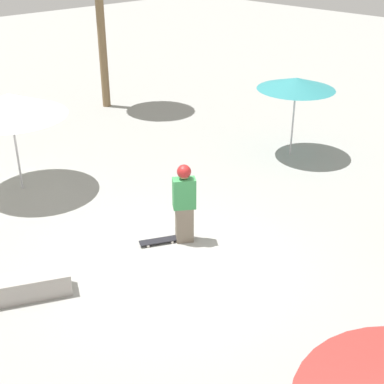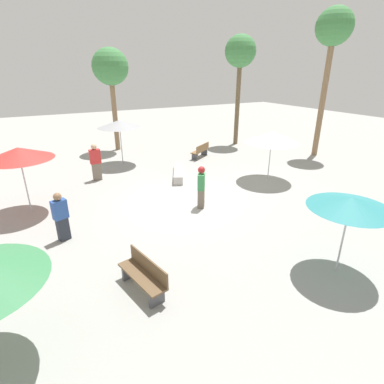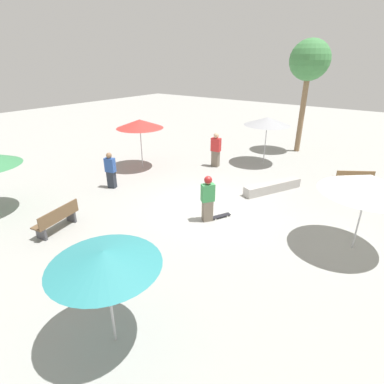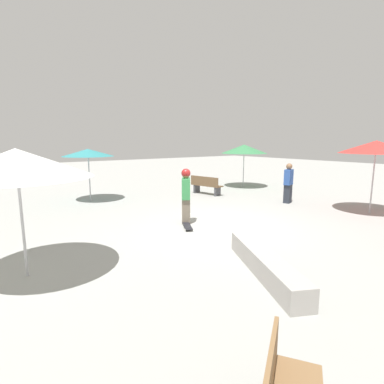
{
  "view_description": "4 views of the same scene",
  "coord_description": "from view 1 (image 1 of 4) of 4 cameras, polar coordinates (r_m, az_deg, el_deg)",
  "views": [
    {
      "loc": [
        -6.34,
        5.56,
        5.77
      ],
      "look_at": [
        0.45,
        -1.0,
        0.99
      ],
      "focal_mm": 50.0,
      "sensor_mm": 36.0,
      "label": 1
    },
    {
      "loc": [
        -4.95,
        -10.0,
        5.03
      ],
      "look_at": [
        -0.15,
        -1.06,
        0.86
      ],
      "focal_mm": 28.0,
      "sensor_mm": 36.0,
      "label": 2
    },
    {
      "loc": [
        5.49,
        -8.53,
        5.22
      ],
      "look_at": [
        -0.09,
        -0.98,
        1.04
      ],
      "focal_mm": 28.0,
      "sensor_mm": 36.0,
      "label": 3
    },
    {
      "loc": [
        5.51,
        6.49,
        2.49
      ],
      "look_at": [
        0.59,
        -0.2,
        1.06
      ],
      "focal_mm": 28.0,
      "sensor_mm": 36.0,
      "label": 4
    }
  ],
  "objects": [
    {
      "name": "shade_umbrella_teal",
      "position": [
        14.51,
        11.07,
        11.28
      ],
      "size": [
        2.06,
        2.06,
        2.15
      ],
      "color": "#B7B7BC",
      "rests_on": "ground_plane"
    },
    {
      "name": "shade_umbrella_white",
      "position": [
        12.87,
        -18.91,
        8.81
      ],
      "size": [
        2.58,
        2.58,
        2.36
      ],
      "color": "#B7B7BC",
      "rests_on": "ground_plane"
    },
    {
      "name": "ground_plane",
      "position": [
        10.22,
        -2.28,
        -7.57
      ],
      "size": [
        60.0,
        60.0,
        0.0
      ],
      "primitive_type": "plane",
      "color": "#9E9E99"
    },
    {
      "name": "skateboard",
      "position": [
        10.79,
        -3.52,
        -5.2
      ],
      "size": [
        0.54,
        0.8,
        0.07
      ],
      "rotation": [
        0.0,
        0.0,
        1.1
      ],
      "color": "black",
      "rests_on": "ground_plane"
    },
    {
      "name": "skater_main",
      "position": [
        10.45,
        -0.84,
        -0.95
      ],
      "size": [
        0.46,
        0.5,
        1.67
      ],
      "rotation": [
        0.0,
        0.0,
        0.95
      ],
      "color": "#726656",
      "rests_on": "ground_plane"
    }
  ]
}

